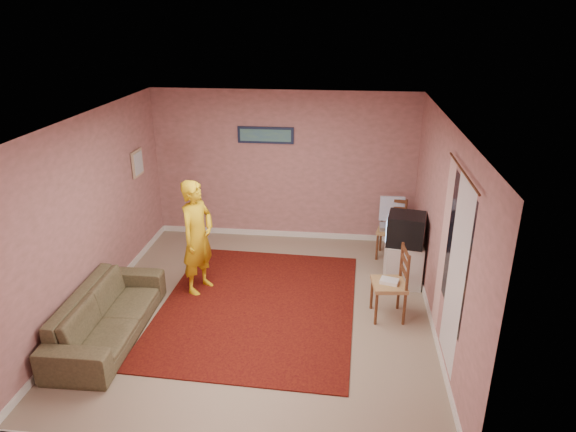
# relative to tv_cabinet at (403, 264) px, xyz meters

# --- Properties ---
(ground) EXTENTS (5.00, 5.00, 0.00)m
(ground) POSITION_rel_tv_cabinet_xyz_m (-1.95, -0.97, -0.33)
(ground) COLOR gray
(ground) RESTS_ON ground
(wall_back) EXTENTS (4.50, 0.02, 2.60)m
(wall_back) POSITION_rel_tv_cabinet_xyz_m (-1.95, 1.53, 0.97)
(wall_back) COLOR tan
(wall_back) RESTS_ON ground
(wall_front) EXTENTS (4.50, 0.02, 2.60)m
(wall_front) POSITION_rel_tv_cabinet_xyz_m (-1.95, -3.47, 0.97)
(wall_front) COLOR tan
(wall_front) RESTS_ON ground
(wall_left) EXTENTS (0.02, 5.00, 2.60)m
(wall_left) POSITION_rel_tv_cabinet_xyz_m (-4.20, -0.97, 0.97)
(wall_left) COLOR tan
(wall_left) RESTS_ON ground
(wall_right) EXTENTS (0.02, 5.00, 2.60)m
(wall_right) POSITION_rel_tv_cabinet_xyz_m (0.30, -0.97, 0.97)
(wall_right) COLOR tan
(wall_right) RESTS_ON ground
(ceiling) EXTENTS (4.50, 5.00, 0.02)m
(ceiling) POSITION_rel_tv_cabinet_xyz_m (-1.95, -0.97, 2.27)
(ceiling) COLOR silver
(ceiling) RESTS_ON wall_back
(baseboard_back) EXTENTS (4.50, 0.02, 0.10)m
(baseboard_back) POSITION_rel_tv_cabinet_xyz_m (-1.95, 1.52, -0.28)
(baseboard_back) COLOR white
(baseboard_back) RESTS_ON ground
(baseboard_left) EXTENTS (0.02, 5.00, 0.10)m
(baseboard_left) POSITION_rel_tv_cabinet_xyz_m (-4.19, -0.97, -0.28)
(baseboard_left) COLOR white
(baseboard_left) RESTS_ON ground
(baseboard_right) EXTENTS (0.02, 5.00, 0.10)m
(baseboard_right) POSITION_rel_tv_cabinet_xyz_m (0.29, -0.97, -0.28)
(baseboard_right) COLOR white
(baseboard_right) RESTS_ON ground
(window) EXTENTS (0.01, 1.10, 1.50)m
(window) POSITION_rel_tv_cabinet_xyz_m (0.29, -1.87, 1.12)
(window) COLOR black
(window) RESTS_ON wall_right
(curtain_sheer) EXTENTS (0.01, 0.75, 2.10)m
(curtain_sheer) POSITION_rel_tv_cabinet_xyz_m (0.28, -2.02, 0.92)
(curtain_sheer) COLOR silver
(curtain_sheer) RESTS_ON wall_right
(curtain_floral) EXTENTS (0.01, 0.35, 2.10)m
(curtain_floral) POSITION_rel_tv_cabinet_xyz_m (0.26, -1.32, 0.92)
(curtain_floral) COLOR white
(curtain_floral) RESTS_ON wall_right
(curtain_rod) EXTENTS (0.02, 1.40, 0.02)m
(curtain_rod) POSITION_rel_tv_cabinet_xyz_m (0.25, -1.87, 1.99)
(curtain_rod) COLOR #5C2F1B
(curtain_rod) RESTS_ON wall_right
(picture_back) EXTENTS (0.95, 0.04, 0.28)m
(picture_back) POSITION_rel_tv_cabinet_xyz_m (-2.25, 1.49, 1.52)
(picture_back) COLOR #141D39
(picture_back) RESTS_ON wall_back
(picture_left) EXTENTS (0.04, 0.38, 0.42)m
(picture_left) POSITION_rel_tv_cabinet_xyz_m (-4.17, 0.63, 1.22)
(picture_left) COLOR tan
(picture_left) RESTS_ON wall_left
(area_rug) EXTENTS (2.71, 3.34, 0.02)m
(area_rug) POSITION_rel_tv_cabinet_xyz_m (-2.02, -0.86, -0.32)
(area_rug) COLOR #320509
(area_rug) RESTS_ON ground
(tv_cabinet) EXTENTS (0.52, 0.47, 0.66)m
(tv_cabinet) POSITION_rel_tv_cabinet_xyz_m (0.00, 0.00, 0.00)
(tv_cabinet) COLOR silver
(tv_cabinet) RESTS_ON ground
(crt_tv) EXTENTS (0.59, 0.54, 0.45)m
(crt_tv) POSITION_rel_tv_cabinet_xyz_m (-0.01, 0.00, 0.55)
(crt_tv) COLOR black
(crt_tv) RESTS_ON tv_cabinet
(chair_a) EXTENTS (0.51, 0.50, 0.52)m
(chair_a) POSITION_rel_tv_cabinet_xyz_m (-0.11, 0.90, 0.26)
(chair_a) COLOR tan
(chair_a) RESTS_ON ground
(dvd_player) EXTENTS (0.40, 0.29, 0.07)m
(dvd_player) POSITION_rel_tv_cabinet_xyz_m (-0.11, 0.90, 0.19)
(dvd_player) COLOR #AAAAAF
(dvd_player) RESTS_ON chair_a
(blue_throw) EXTENTS (0.40, 0.05, 0.42)m
(blue_throw) POSITION_rel_tv_cabinet_xyz_m (-0.11, 1.09, 0.45)
(blue_throw) COLOR #94B8F3
(blue_throw) RESTS_ON chair_a
(chair_b) EXTENTS (0.47, 0.49, 0.54)m
(chair_b) POSITION_rel_tv_cabinet_xyz_m (-0.27, -0.91, 0.27)
(chair_b) COLOR tan
(chair_b) RESTS_ON ground
(game_console) EXTENTS (0.26, 0.22, 0.05)m
(game_console) POSITION_rel_tv_cabinet_xyz_m (-0.27, -0.91, 0.20)
(game_console) COLOR white
(game_console) RESTS_ON chair_b
(sofa) EXTENTS (0.85, 2.08, 0.60)m
(sofa) POSITION_rel_tv_cabinet_xyz_m (-3.75, -1.74, -0.03)
(sofa) COLOR brown
(sofa) RESTS_ON ground
(person) EXTENTS (0.59, 0.71, 1.67)m
(person) POSITION_rel_tv_cabinet_xyz_m (-2.92, -0.50, 0.50)
(person) COLOR gold
(person) RESTS_ON ground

